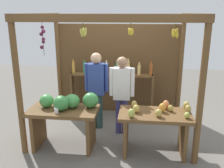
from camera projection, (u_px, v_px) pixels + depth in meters
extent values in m
plane|color=slate|center=(113.00, 130.00, 5.15)|extent=(12.00, 12.00, 0.00)
cylinder|color=brown|center=(18.00, 88.00, 4.01)|extent=(0.10, 0.10, 2.32)
cylinder|color=brown|center=(201.00, 95.00, 3.69)|extent=(0.10, 0.10, 2.32)
cylinder|color=brown|center=(59.00, 63.00, 5.95)|extent=(0.10, 0.10, 2.32)
cylinder|color=brown|center=(181.00, 66.00, 5.64)|extent=(0.10, 0.10, 2.32)
cube|color=brown|center=(105.00, 18.00, 3.54)|extent=(2.96, 0.12, 0.12)
cube|color=brown|center=(38.00, 17.00, 4.67)|extent=(0.12, 2.14, 0.12)
cube|color=brown|center=(194.00, 17.00, 4.36)|extent=(0.12, 2.14, 0.12)
cube|color=#52381E|center=(118.00, 69.00, 5.85)|extent=(2.86, 0.04, 2.09)
cylinder|color=brown|center=(176.00, 26.00, 3.55)|extent=(0.02, 0.02, 0.06)
ellipsoid|color=gold|center=(177.00, 35.00, 3.58)|extent=(0.04, 0.08, 0.12)
ellipsoid|color=gold|center=(176.00, 32.00, 3.60)|extent=(0.07, 0.06, 0.13)
ellipsoid|color=gold|center=(174.00, 33.00, 3.60)|extent=(0.08, 0.05, 0.13)
ellipsoid|color=gold|center=(173.00, 33.00, 3.58)|extent=(0.04, 0.07, 0.13)
ellipsoid|color=gold|center=(174.00, 33.00, 3.56)|extent=(0.06, 0.05, 0.13)
ellipsoid|color=gold|center=(177.00, 34.00, 3.54)|extent=(0.06, 0.05, 0.13)
cylinder|color=brown|center=(83.00, 25.00, 3.74)|extent=(0.02, 0.02, 0.06)
ellipsoid|color=#D1CC4C|center=(86.00, 31.00, 3.76)|extent=(0.04, 0.06, 0.12)
ellipsoid|color=#D1CC4C|center=(85.00, 33.00, 3.79)|extent=(0.06, 0.05, 0.12)
ellipsoid|color=#D1CC4C|center=(84.00, 33.00, 3.81)|extent=(0.07, 0.04, 0.12)
ellipsoid|color=#D1CC4C|center=(83.00, 31.00, 3.79)|extent=(0.06, 0.05, 0.12)
ellipsoid|color=#D1CC4C|center=(82.00, 33.00, 3.77)|extent=(0.04, 0.07, 0.12)
ellipsoid|color=#D1CC4C|center=(81.00, 33.00, 3.74)|extent=(0.07, 0.06, 0.12)
ellipsoid|color=#D1CC4C|center=(83.00, 32.00, 3.74)|extent=(0.06, 0.04, 0.12)
ellipsoid|color=#D1CC4C|center=(84.00, 32.00, 3.75)|extent=(0.07, 0.06, 0.12)
cylinder|color=brown|center=(131.00, 25.00, 3.72)|extent=(0.02, 0.02, 0.06)
ellipsoid|color=gold|center=(132.00, 31.00, 3.74)|extent=(0.04, 0.06, 0.11)
ellipsoid|color=gold|center=(132.00, 32.00, 3.77)|extent=(0.07, 0.05, 0.11)
ellipsoid|color=gold|center=(130.00, 31.00, 3.76)|extent=(0.05, 0.06, 0.11)
ellipsoid|color=gold|center=(129.00, 31.00, 3.72)|extent=(0.06, 0.06, 0.11)
ellipsoid|color=gold|center=(131.00, 32.00, 3.72)|extent=(0.06, 0.04, 0.11)
cylinder|color=#4C422D|center=(43.00, 39.00, 4.17)|extent=(0.01, 0.01, 0.55)
sphere|color=#47142D|center=(42.00, 27.00, 4.13)|extent=(0.06, 0.06, 0.06)
sphere|color=#601E42|center=(43.00, 31.00, 4.12)|extent=(0.07, 0.07, 0.07)
sphere|color=#47142D|center=(41.00, 34.00, 4.13)|extent=(0.06, 0.06, 0.06)
sphere|color=#511938|center=(43.00, 39.00, 4.19)|extent=(0.06, 0.06, 0.06)
sphere|color=#511938|center=(43.00, 42.00, 4.17)|extent=(0.06, 0.06, 0.06)
sphere|color=#511938|center=(42.00, 47.00, 4.20)|extent=(0.06, 0.06, 0.06)
cube|color=brown|center=(63.00, 111.00, 4.31)|extent=(1.20, 0.64, 0.06)
cube|color=brown|center=(38.00, 128.00, 4.46)|extent=(0.06, 0.58, 0.67)
cube|color=brown|center=(91.00, 131.00, 4.36)|extent=(0.06, 0.58, 0.67)
ellipsoid|color=#429347|center=(72.00, 101.00, 4.34)|extent=(0.37, 0.37, 0.24)
ellipsoid|color=#38843D|center=(91.00, 100.00, 4.34)|extent=(0.28, 0.28, 0.27)
ellipsoid|color=#38843D|center=(61.00, 103.00, 4.21)|extent=(0.37, 0.37, 0.26)
ellipsoid|color=#429347|center=(46.00, 101.00, 4.36)|extent=(0.33, 0.33, 0.23)
cylinder|color=white|center=(56.00, 110.00, 4.12)|extent=(0.07, 0.07, 0.09)
cube|color=brown|center=(155.00, 115.00, 4.14)|extent=(1.20, 0.64, 0.06)
cube|color=brown|center=(126.00, 133.00, 4.29)|extent=(0.06, 0.58, 0.67)
cube|color=brown|center=(183.00, 136.00, 4.19)|extent=(0.06, 0.58, 0.67)
ellipsoid|color=#B79E47|center=(171.00, 108.00, 4.17)|extent=(0.13, 0.13, 0.12)
ellipsoid|color=#A8B24C|center=(131.00, 113.00, 3.93)|extent=(0.16, 0.16, 0.15)
ellipsoid|color=gold|center=(162.00, 108.00, 4.16)|extent=(0.12, 0.12, 0.15)
ellipsoid|color=#B79E47|center=(136.00, 109.00, 4.13)|extent=(0.17, 0.17, 0.14)
ellipsoid|color=#B79E47|center=(134.00, 104.00, 4.37)|extent=(0.11, 0.11, 0.12)
ellipsoid|color=#B79E47|center=(159.00, 113.00, 3.96)|extent=(0.15, 0.15, 0.13)
ellipsoid|color=#B79E47|center=(188.00, 109.00, 4.14)|extent=(0.12, 0.12, 0.13)
ellipsoid|color=#E07F47|center=(166.00, 105.00, 4.29)|extent=(0.15, 0.15, 0.16)
ellipsoid|color=#A8B24C|center=(187.00, 115.00, 3.91)|extent=(0.12, 0.12, 0.10)
ellipsoid|color=#B79E47|center=(186.00, 105.00, 4.28)|extent=(0.15, 0.15, 0.14)
cube|color=brown|center=(72.00, 93.00, 5.85)|extent=(0.05, 0.20, 1.00)
cube|color=brown|center=(152.00, 96.00, 5.65)|extent=(0.05, 0.20, 1.00)
cube|color=brown|center=(112.00, 75.00, 5.62)|extent=(1.86, 0.22, 0.04)
cylinder|color=gold|center=(74.00, 67.00, 5.67)|extent=(0.07, 0.07, 0.25)
cylinder|color=gold|center=(73.00, 61.00, 5.63)|extent=(0.03, 0.03, 0.06)
cylinder|color=#338C4C|center=(85.00, 68.00, 5.65)|extent=(0.07, 0.07, 0.24)
cylinder|color=#338C4C|center=(84.00, 62.00, 5.60)|extent=(0.03, 0.03, 0.06)
cylinder|color=#D8B266|center=(95.00, 68.00, 5.62)|extent=(0.07, 0.07, 0.26)
cylinder|color=#D8B266|center=(95.00, 61.00, 5.57)|extent=(0.03, 0.03, 0.06)
cylinder|color=silver|center=(106.00, 68.00, 5.59)|extent=(0.06, 0.06, 0.25)
cylinder|color=silver|center=(106.00, 62.00, 5.55)|extent=(0.03, 0.03, 0.06)
cylinder|color=#338C4C|center=(117.00, 69.00, 5.56)|extent=(0.07, 0.07, 0.25)
cylinder|color=#338C4C|center=(117.00, 62.00, 5.52)|extent=(0.03, 0.03, 0.06)
cylinder|color=#D8B266|center=(128.00, 68.00, 5.53)|extent=(0.07, 0.07, 0.30)
cylinder|color=#D8B266|center=(128.00, 60.00, 5.48)|extent=(0.03, 0.03, 0.06)
cylinder|color=#D8B266|center=(139.00, 70.00, 5.51)|extent=(0.07, 0.07, 0.22)
cylinder|color=#D8B266|center=(139.00, 63.00, 5.47)|extent=(0.03, 0.03, 0.06)
cylinder|color=#994C1E|center=(151.00, 70.00, 5.48)|extent=(0.07, 0.07, 0.25)
cylinder|color=#994C1E|center=(151.00, 63.00, 5.44)|extent=(0.03, 0.03, 0.06)
cylinder|color=#264340|center=(94.00, 111.00, 5.16)|extent=(0.11, 0.11, 0.74)
cylinder|color=#264340|center=(100.00, 111.00, 5.15)|extent=(0.11, 0.11, 0.74)
cube|color=#2D428C|center=(96.00, 79.00, 4.96)|extent=(0.32, 0.19, 0.63)
cylinder|color=#2D428C|center=(87.00, 77.00, 4.97)|extent=(0.08, 0.08, 0.56)
cylinder|color=#2D428C|center=(106.00, 78.00, 4.93)|extent=(0.08, 0.08, 0.56)
sphere|color=tan|center=(96.00, 58.00, 4.84)|extent=(0.21, 0.21, 0.21)
cylinder|color=navy|center=(118.00, 116.00, 4.93)|extent=(0.11, 0.11, 0.73)
cylinder|color=navy|center=(125.00, 116.00, 4.91)|extent=(0.11, 0.11, 0.73)
cube|color=white|center=(122.00, 84.00, 4.73)|extent=(0.32, 0.19, 0.61)
cylinder|color=white|center=(111.00, 82.00, 4.75)|extent=(0.08, 0.08, 0.55)
cylinder|color=white|center=(132.00, 82.00, 4.70)|extent=(0.08, 0.08, 0.55)
sphere|color=#997051|center=(122.00, 62.00, 4.62)|extent=(0.21, 0.21, 0.21)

